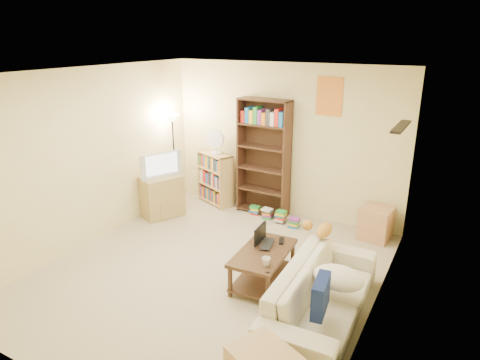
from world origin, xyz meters
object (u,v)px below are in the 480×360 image
at_px(tall_bookshelf, 263,155).
at_px(desk_fan, 216,141).
at_px(tv_stand, 162,196).
at_px(television, 159,164).
at_px(laptop, 271,245).
at_px(coffee_table, 263,262).
at_px(floor_lamp, 173,134).
at_px(mug, 266,261).
at_px(sofa, 322,294).
at_px(tabby_cat, 321,229).
at_px(side_table, 376,223).
at_px(short_bookshelf, 215,178).

bearing_deg(tall_bookshelf, desk_fan, -174.98).
bearing_deg(tv_stand, television, 0.00).
relative_size(laptop, tv_stand, 0.55).
relative_size(coffee_table, floor_lamp, 0.63).
xyz_separation_m(tv_stand, tall_bookshelf, (1.43, 0.92, 0.68)).
relative_size(laptop, television, 0.55).
bearing_deg(mug, desk_fan, 132.55).
relative_size(desk_fan, floor_lamp, 0.27).
bearing_deg(coffee_table, desk_fan, 130.49).
bearing_deg(television, floor_lamp, 35.70).
xyz_separation_m(sofa, desk_fan, (-2.71, 2.25, 0.87)).
distance_m(sofa, coffee_table, 0.90).
distance_m(laptop, tall_bookshelf, 2.14).
bearing_deg(tall_bookshelf, tv_stand, -145.23).
distance_m(tabby_cat, side_table, 1.56).
bearing_deg(desk_fan, side_table, -0.71).
height_order(tv_stand, short_bookshelf, short_bookshelf).
xyz_separation_m(mug, floor_lamp, (-2.67, 1.87, 0.81)).
bearing_deg(side_table, laptop, -117.98).
bearing_deg(floor_lamp, sofa, -29.52).
relative_size(sofa, side_table, 4.15).
relative_size(sofa, mug, 15.88).
relative_size(mug, floor_lamp, 0.08).
bearing_deg(tall_bookshelf, short_bookshelf, -177.86).
relative_size(sofa, floor_lamp, 1.26).
xyz_separation_m(laptop, side_table, (0.92, 1.73, -0.20)).
relative_size(laptop, desk_fan, 0.86).
height_order(tabby_cat, side_table, tabby_cat).
height_order(mug, tv_stand, tv_stand).
distance_m(short_bookshelf, side_table, 2.86).
bearing_deg(short_bookshelf, television, -94.42).
relative_size(tabby_cat, mug, 3.60).
xyz_separation_m(coffee_table, floor_lamp, (-2.50, 1.59, 1.01)).
bearing_deg(tv_stand, sofa, 1.88).
bearing_deg(sofa, tabby_cat, 18.61).
xyz_separation_m(television, side_table, (3.34, 0.84, -0.65)).
height_order(television, floor_lamp, floor_lamp).
xyz_separation_m(laptop, television, (-2.42, 0.89, 0.45)).
relative_size(television, desk_fan, 1.57).
xyz_separation_m(television, short_bookshelf, (0.49, 0.92, -0.44)).
xyz_separation_m(laptop, desk_fan, (-1.88, 1.76, 0.71)).
bearing_deg(floor_lamp, mug, -34.92).
bearing_deg(television, mug, -92.78).
distance_m(tabby_cat, floor_lamp, 3.33).
relative_size(laptop, side_table, 0.78).
xyz_separation_m(tall_bookshelf, floor_lamp, (-1.53, -0.40, 0.27)).
bearing_deg(mug, coffee_table, 121.16).
bearing_deg(mug, short_bookshelf, 132.69).
bearing_deg(tv_stand, mug, -2.78).
distance_m(television, side_table, 3.50).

